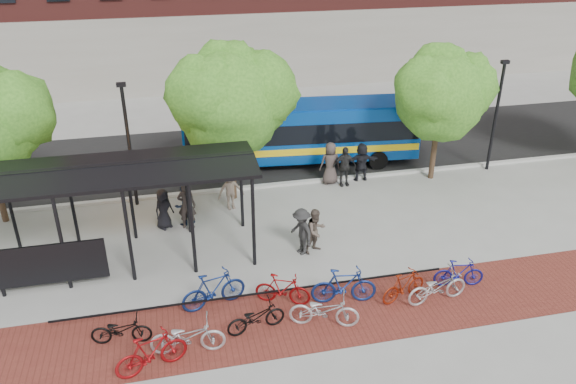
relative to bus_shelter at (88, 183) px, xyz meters
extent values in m
plane|color=#9E9E99|center=(8.13, 0.48, -3.00)|extent=(160.00, 160.00, 0.00)
cube|color=black|center=(8.13, 8.48, -2.99)|extent=(160.00, 8.00, 0.01)
cube|color=#B7B7B2|center=(8.13, 4.48, -2.94)|extent=(160.00, 0.25, 0.12)
cube|color=maroon|center=(6.13, -4.52, -3.00)|extent=(24.00, 3.00, 0.01)
cube|color=black|center=(4.83, -3.62, -3.00)|extent=(12.00, 0.05, 0.95)
cylinder|color=black|center=(-2.87, 1.33, -1.35)|extent=(0.12, 0.12, 3.30)
cylinder|color=black|center=(-0.87, -1.37, -1.35)|extent=(0.12, 0.12, 3.30)
cylinder|color=black|center=(-0.87, 1.33, -1.35)|extent=(0.12, 0.12, 3.30)
cylinder|color=black|center=(1.13, -1.37, -1.35)|extent=(0.12, 0.12, 3.30)
cylinder|color=black|center=(1.13, 1.33, -1.35)|extent=(0.12, 0.12, 3.30)
cylinder|color=black|center=(3.13, -1.37, -1.35)|extent=(0.12, 0.12, 3.30)
cylinder|color=black|center=(3.13, 1.33, -1.35)|extent=(0.12, 0.12, 3.30)
cylinder|color=black|center=(5.13, -1.37, -1.35)|extent=(0.12, 0.12, 3.30)
cylinder|color=black|center=(5.13, 1.33, -1.35)|extent=(0.12, 0.12, 3.30)
cube|color=black|center=(-1.87, -1.42, -2.00)|extent=(4.50, 0.08, 1.40)
cube|color=black|center=(0.13, -0.72, 0.45)|extent=(10.60, 1.65, 0.29)
cube|color=black|center=(0.13, 0.68, 0.45)|extent=(10.60, 1.65, 0.29)
cube|color=black|center=(0.13, 1.38, 0.05)|extent=(9.00, 0.10, 0.40)
cube|color=black|center=(1.13, 1.43, -0.60)|extent=(2.40, 0.12, 0.70)
cube|color=#FF7200|center=(1.13, 1.51, -0.60)|extent=(2.20, 0.02, 0.55)
sphere|color=#336E1D|center=(-2.87, 3.98, 1.28)|extent=(3.20, 3.20, 3.20)
cylinder|color=#382619|center=(5.13, 3.78, -1.74)|extent=(0.24, 0.24, 2.52)
sphere|color=#336E1D|center=(5.13, 3.78, 1.20)|extent=(4.20, 4.20, 4.20)
sphere|color=#336E1D|center=(6.18, 3.98, 1.50)|extent=(3.36, 3.36, 3.36)
sphere|color=#336E1D|center=(4.29, 3.48, 1.60)|extent=(3.15, 3.15, 3.15)
sphere|color=#336E1D|center=(5.23, 4.18, 2.00)|extent=(2.94, 2.94, 2.94)
cylinder|color=#382619|center=(14.13, 3.78, -1.86)|extent=(0.24, 0.24, 2.27)
sphere|color=#336E1D|center=(14.13, 3.78, 0.80)|extent=(3.80, 3.80, 3.80)
sphere|color=#336E1D|center=(15.08, 3.98, 1.10)|extent=(3.04, 3.04, 3.04)
sphere|color=#336E1D|center=(13.37, 3.48, 1.20)|extent=(2.85, 2.85, 2.85)
sphere|color=#336E1D|center=(14.23, 4.18, 1.60)|extent=(2.66, 2.66, 2.66)
cylinder|color=black|center=(1.13, 4.08, -0.50)|extent=(0.14, 0.14, 5.00)
cube|color=black|center=(1.13, 4.08, 2.05)|extent=(0.35, 0.20, 0.15)
cylinder|color=black|center=(17.13, 4.08, -0.50)|extent=(0.14, 0.14, 5.00)
cube|color=black|center=(17.13, 4.08, 2.05)|extent=(0.35, 0.20, 0.15)
cube|color=#08409B|center=(8.77, 6.74, -1.34)|extent=(11.07, 3.40, 2.50)
cube|color=black|center=(8.77, 6.74, -1.14)|extent=(10.86, 3.42, 0.91)
cube|color=yellow|center=(8.77, 6.74, -1.95)|extent=(10.97, 3.44, 0.32)
cube|color=#08409B|center=(8.77, 6.74, -0.14)|extent=(10.83, 3.14, 0.16)
cylinder|color=black|center=(5.19, 5.90, -2.56)|extent=(0.89, 0.34, 0.87)
cylinder|color=black|center=(5.41, 8.25, -2.56)|extent=(0.89, 0.34, 0.87)
cylinder|color=black|center=(12.13, 5.23, -2.56)|extent=(0.89, 0.34, 0.87)
cylinder|color=black|center=(12.36, 7.58, -2.56)|extent=(0.89, 0.34, 0.87)
imported|color=black|center=(0.86, -4.40, -2.56)|extent=(1.75, 0.81, 0.88)
imported|color=maroon|center=(1.68, -5.67, -2.42)|extent=(2.02, 1.10, 1.17)
imported|color=#AEAEB0|center=(2.65, -5.19, -2.46)|extent=(2.10, 0.90, 1.07)
imported|color=navy|center=(3.55, -3.34, -2.39)|extent=(2.12, 1.07, 1.22)
imported|color=black|center=(4.60, -4.72, -2.54)|extent=(1.83, 0.94, 0.92)
imported|color=maroon|center=(5.62, -3.67, -2.48)|extent=(1.78, 1.15, 1.04)
imported|color=#B1B1B4|center=(6.57, -4.94, -2.46)|extent=(2.16, 1.31, 1.07)
imported|color=navy|center=(7.45, -4.03, -2.39)|extent=(2.09, 0.88, 1.22)
imported|color=maroon|center=(9.31, -4.30, -2.50)|extent=(1.72, 0.96, 1.00)
imported|color=#ADADB0|center=(10.27, -4.62, -2.47)|extent=(2.09, 0.94, 1.06)
imported|color=navy|center=(11.31, -4.04, -2.51)|extent=(1.68, 0.74, 0.98)
imported|color=black|center=(2.22, 1.88, -2.20)|extent=(0.93, 0.88, 1.61)
imported|color=#372F2C|center=(3.09, 1.67, -2.05)|extent=(0.79, 0.62, 1.90)
imported|color=#1E2A46|center=(3.00, 2.00, -2.19)|extent=(0.98, 0.91, 1.61)
imported|color=brown|center=(4.89, 2.82, -2.15)|extent=(1.20, 0.85, 1.69)
imported|color=#242424|center=(10.03, 3.93, -2.10)|extent=(1.06, 0.46, 1.80)
imported|color=black|center=(10.94, 4.28, -2.12)|extent=(1.65, 0.63, 1.75)
imported|color=#443936|center=(9.48, 4.26, -2.05)|extent=(0.94, 0.63, 1.91)
imported|color=brown|center=(7.38, -1.02, -2.17)|extent=(1.01, 0.92, 1.67)
imported|color=#272727|center=(6.86, -1.02, -2.13)|extent=(0.99, 1.28, 1.74)
camera|label=1|loc=(2.68, -17.33, 7.84)|focal=35.00mm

